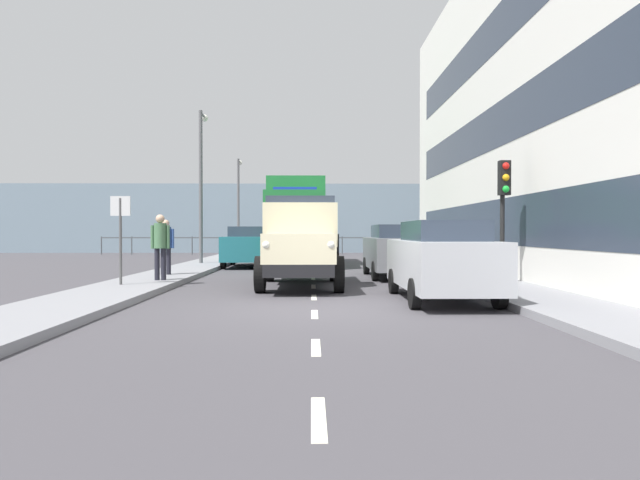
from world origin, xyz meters
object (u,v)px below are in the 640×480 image
at_px(car_teal_oppositeside_0, 249,246).
at_px(car_white_oppositeside_1, 262,243).
at_px(lamp_post_promenade, 201,173).
at_px(street_sign, 120,224).
at_px(car_grey_kerbside_1, 397,250).
at_px(truck_vintage_cream, 301,244).
at_px(car_silver_kerbside_near, 441,259).
at_px(traffic_light_near, 504,194).
at_px(pedestrian_couple_a, 160,241).
at_px(pedestrian_in_dark_coat, 166,242).
at_px(lorry_cargo_green, 297,219).
at_px(lamp_post_far, 239,196).

xyz_separation_m(car_teal_oppositeside_0, car_white_oppositeside_1, (0.00, -6.29, 0.00)).
height_order(lamp_post_promenade, street_sign, lamp_post_promenade).
height_order(car_white_oppositeside_1, street_sign, street_sign).
relative_size(car_grey_kerbside_1, lamp_post_promenade, 0.67).
relative_size(car_white_oppositeside_1, lamp_post_promenade, 0.69).
xyz_separation_m(truck_vintage_cream, car_grey_kerbside_1, (-3.09, -3.31, -0.28)).
bearing_deg(car_white_oppositeside_1, car_silver_kerbside_near, 106.66).
bearing_deg(truck_vintage_cream, lamp_post_promenade, -64.82).
distance_m(truck_vintage_cream, street_sign, 4.65).
distance_m(car_white_oppositeside_1, traffic_light_near, 17.68).
relative_size(car_silver_kerbside_near, car_grey_kerbside_1, 1.01).
bearing_deg(lamp_post_promenade, pedestrian_couple_a, 93.79).
relative_size(pedestrian_couple_a, pedestrian_in_dark_coat, 1.06).
bearing_deg(street_sign, lorry_cargo_green, -110.54).
bearing_deg(traffic_light_near, truck_vintage_cream, -4.62).
bearing_deg(pedestrian_couple_a, car_teal_oppositeside_0, -100.11).
bearing_deg(lamp_post_promenade, truck_vintage_cream, 115.18).
height_order(car_white_oppositeside_1, lamp_post_far, lamp_post_far).
relative_size(lorry_cargo_green, car_grey_kerbside_1, 1.86).
height_order(car_silver_kerbside_near, pedestrian_couple_a, pedestrian_couple_a).
distance_m(pedestrian_couple_a, traffic_light_near, 9.38).
height_order(car_teal_oppositeside_0, car_white_oppositeside_1, same).
xyz_separation_m(lorry_cargo_green, car_white_oppositeside_1, (2.03, -4.91, -1.18)).
distance_m(car_silver_kerbside_near, street_sign, 8.02).
xyz_separation_m(lamp_post_promenade, lamp_post_far, (0.00, -12.60, -0.24)).
xyz_separation_m(traffic_light_near, lamp_post_far, (9.84, -22.62, 1.37)).
relative_size(traffic_light_near, street_sign, 1.42).
distance_m(car_grey_kerbside_1, car_teal_oppositeside_0, 7.98).
bearing_deg(car_grey_kerbside_1, lamp_post_far, -68.06).
relative_size(car_teal_oppositeside_0, lamp_post_promenade, 0.68).
distance_m(lorry_cargo_green, car_teal_oppositeside_0, 2.72).
bearing_deg(car_white_oppositeside_1, lorry_cargo_green, 112.46).
bearing_deg(car_teal_oppositeside_0, traffic_light_near, 129.04).
bearing_deg(street_sign, pedestrian_in_dark_coat, -94.45).
bearing_deg(lorry_cargo_green, car_grey_kerbside_1, 115.78).
bearing_deg(lamp_post_far, lamp_post_promenade, 90.02).
relative_size(truck_vintage_cream, pedestrian_couple_a, 3.09).
bearing_deg(lorry_cargo_green, pedestrian_couple_a, 70.24).
height_order(truck_vintage_cream, traffic_light_near, traffic_light_near).
height_order(car_silver_kerbside_near, pedestrian_in_dark_coat, pedestrian_in_dark_coat).
relative_size(car_silver_kerbside_near, car_white_oppositeside_1, 0.98).
bearing_deg(pedestrian_couple_a, lamp_post_promenade, -86.21).
bearing_deg(truck_vintage_cream, car_teal_oppositeside_0, -75.22).
relative_size(car_white_oppositeside_1, traffic_light_near, 1.43).
distance_m(lorry_cargo_green, car_grey_kerbside_1, 8.05).
height_order(lorry_cargo_green, traffic_light_near, lorry_cargo_green).
bearing_deg(lorry_cargo_green, street_sign, 69.46).
distance_m(car_white_oppositeside_1, street_sign, 16.27).
distance_m(car_grey_kerbside_1, street_sign, 8.69).
bearing_deg(street_sign, car_grey_kerbside_1, -152.29).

